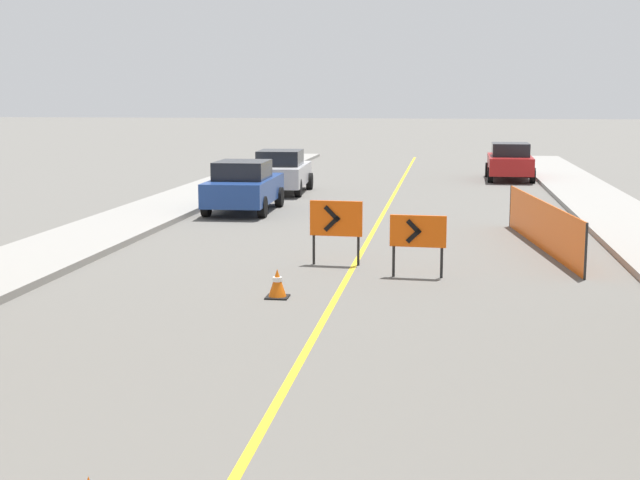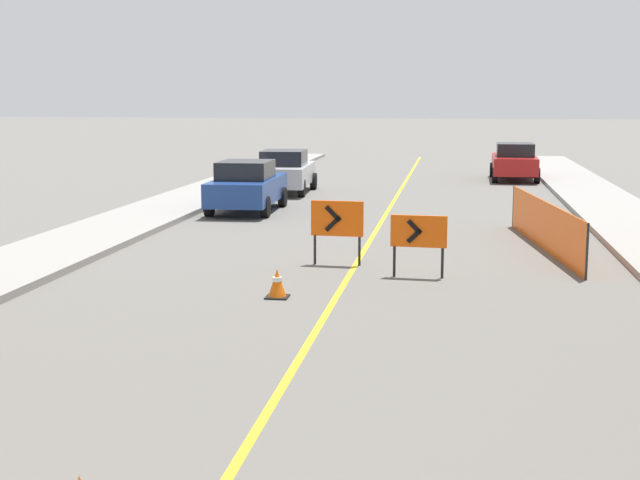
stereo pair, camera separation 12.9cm
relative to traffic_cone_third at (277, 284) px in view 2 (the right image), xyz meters
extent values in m
cube|color=gold|center=(1.04, 8.10, -0.25)|extent=(0.12, 58.58, 0.01)
cube|color=gray|center=(-5.89, 8.10, -0.18)|extent=(2.54, 58.58, 0.15)
cube|color=black|center=(0.00, 0.00, -0.24)|extent=(0.40, 0.40, 0.03)
cone|color=orange|center=(0.00, 0.00, 0.02)|extent=(0.32, 0.32, 0.50)
cylinder|color=white|center=(0.00, 0.00, 0.08)|extent=(0.17, 0.17, 0.08)
cube|color=#EF560C|center=(0.64, 3.26, 0.74)|extent=(1.13, 0.13, 0.75)
cube|color=black|center=(0.56, 3.22, 0.85)|extent=(0.36, 0.04, 0.36)
cube|color=black|center=(0.56, 3.22, 0.64)|extent=(0.36, 0.04, 0.36)
cylinder|color=black|center=(0.17, 3.26, 0.05)|extent=(0.06, 0.06, 0.62)
cylinder|color=black|center=(1.12, 3.26, 0.05)|extent=(0.06, 0.06, 0.62)
cube|color=#EF560C|center=(2.41, 2.19, 0.67)|extent=(1.12, 0.14, 0.63)
cube|color=black|center=(2.33, 2.14, 0.76)|extent=(0.31, 0.04, 0.31)
cube|color=black|center=(2.33, 2.14, 0.58)|extent=(0.31, 0.04, 0.31)
cylinder|color=black|center=(1.94, 2.19, 0.05)|extent=(0.06, 0.06, 0.61)
cylinder|color=black|center=(2.88, 2.19, 0.05)|extent=(0.06, 0.06, 0.61)
cube|color=#EF560C|center=(5.19, 5.99, 0.31)|extent=(0.99, 7.20, 1.13)
cylinder|color=#262626|center=(5.67, 2.40, 0.31)|extent=(0.05, 0.05, 1.13)
cylinder|color=#262626|center=(4.71, 9.59, 0.31)|extent=(0.05, 0.05, 1.13)
cube|color=navy|center=(-3.29, 11.67, 0.42)|extent=(1.89, 4.34, 0.72)
cube|color=black|center=(-3.29, 11.46, 1.06)|extent=(1.57, 1.97, 0.55)
cylinder|color=black|center=(-4.15, 13.00, 0.06)|extent=(0.23, 0.64, 0.64)
cylinder|color=black|center=(-2.44, 13.00, 0.06)|extent=(0.23, 0.64, 0.64)
cylinder|color=black|center=(-4.15, 10.34, 0.06)|extent=(0.23, 0.64, 0.64)
cylinder|color=black|center=(-2.44, 10.34, 0.06)|extent=(0.23, 0.64, 0.64)
cube|color=#B7B7BC|center=(-3.15, 17.20, 0.42)|extent=(2.00, 4.38, 0.72)
cube|color=black|center=(-3.15, 16.99, 1.06)|extent=(1.62, 2.01, 0.55)
cylinder|color=black|center=(-4.01, 18.54, 0.06)|extent=(0.25, 0.65, 0.64)
cylinder|color=black|center=(-2.30, 18.54, 0.06)|extent=(0.25, 0.65, 0.64)
cylinder|color=black|center=(-4.01, 15.87, 0.06)|extent=(0.25, 0.65, 0.64)
cylinder|color=black|center=(-2.30, 15.87, 0.06)|extent=(0.25, 0.65, 0.64)
cube|color=maroon|center=(5.58, 23.61, 0.42)|extent=(1.89, 4.33, 0.72)
cube|color=black|center=(5.58, 23.39, 1.06)|extent=(1.57, 1.97, 0.55)
cylinder|color=black|center=(4.73, 24.94, 0.06)|extent=(0.23, 0.64, 0.64)
cylinder|color=black|center=(6.44, 24.94, 0.06)|extent=(0.23, 0.64, 0.64)
cylinder|color=black|center=(4.73, 22.27, 0.06)|extent=(0.23, 0.64, 0.64)
cylinder|color=black|center=(6.44, 22.27, 0.06)|extent=(0.23, 0.64, 0.64)
camera|label=1|loc=(2.96, -15.26, 3.30)|focal=50.00mm
camera|label=2|loc=(3.09, -15.24, 3.30)|focal=50.00mm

